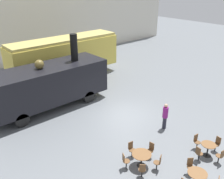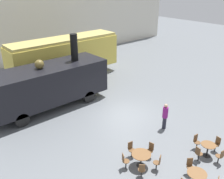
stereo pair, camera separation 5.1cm
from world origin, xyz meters
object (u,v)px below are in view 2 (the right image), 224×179
passenger_coach_vintage (65,55)px  cafe_chair_0 (196,141)px  visitor_person (165,115)px  steam_locomotive (48,83)px  cafe_table_near (208,147)px  cafe_table_mid (141,156)px  cafe_table_far (197,176)px

passenger_coach_vintage → cafe_chair_0: size_ratio=11.83×
cafe_chair_0 → visitor_person: 2.51m
visitor_person → steam_locomotive: bearing=119.0°
cafe_table_near → cafe_table_mid: bearing=151.4°
visitor_person → cafe_table_mid: bearing=-158.6°
passenger_coach_vintage → cafe_table_near: passenger_coach_vintage is taller
cafe_table_near → cafe_chair_0: size_ratio=0.89×
cafe_table_far → cafe_table_mid: bearing=109.0°
passenger_coach_vintage → cafe_table_mid: passenger_coach_vintage is taller
steam_locomotive → cafe_table_mid: bearing=-87.1°
cafe_table_far → visitor_person: size_ratio=0.51×
cafe_table_mid → visitor_person: size_ratio=0.57×
cafe_table_near → cafe_chair_0: 0.76m
steam_locomotive → cafe_table_far: bearing=-83.4°
steam_locomotive → cafe_table_mid: size_ratio=8.83×
cafe_table_mid → cafe_chair_0: (3.35, -1.03, -0.08)m
cafe_table_mid → passenger_coach_vintage: bearing=74.9°
cafe_table_mid → cafe_chair_0: size_ratio=1.13×
cafe_table_near → cafe_table_far: cafe_table_far is taller
cafe_table_near → cafe_chair_0: bearing=82.6°
steam_locomotive → cafe_table_mid: 8.90m
steam_locomotive → cafe_table_far: (1.33, -11.37, -1.26)m
passenger_coach_vintage → visitor_person: size_ratio=5.95×
cafe_table_far → visitor_person: bearing=55.5°
steam_locomotive → cafe_table_far: 11.52m
passenger_coach_vintage → cafe_chair_0: (-0.12, -13.89, -1.81)m
steam_locomotive → visitor_person: bearing=-61.0°
steam_locomotive → cafe_chair_0: steam_locomotive is taller
steam_locomotive → cafe_chair_0: (3.79, -9.82, -1.36)m
cafe_table_mid → cafe_table_near: bearing=-28.6°
cafe_table_near → visitor_person: size_ratio=0.45×
passenger_coach_vintage → cafe_table_mid: (-3.48, -12.86, -1.72)m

